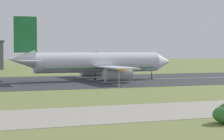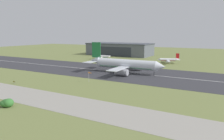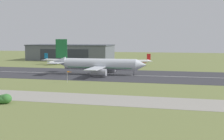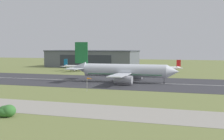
# 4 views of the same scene
# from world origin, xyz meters

# --- Properties ---
(ground_plane) EXTENTS (642.76, 642.76, 0.00)m
(ground_plane) POSITION_xyz_m (0.00, 51.10, 0.00)
(ground_plane) COLOR olive
(runway_strip) EXTENTS (402.76, 53.72, 0.06)m
(runway_strip) POSITION_xyz_m (0.00, 102.20, 0.03)
(runway_strip) COLOR #333338
(runway_strip) RESTS_ON ground_plane
(runway_centreline) EXTENTS (362.49, 0.70, 0.01)m
(runway_centreline) POSITION_xyz_m (0.00, 102.20, 0.07)
(runway_centreline) COLOR silver
(runway_centreline) RESTS_ON runway_strip
(taxiway_road) EXTENTS (302.07, 17.66, 0.05)m
(taxiway_road) POSITION_xyz_m (0.00, 34.48, 0.03)
(taxiway_road) COLOR gray
(taxiway_road) RESTS_ON ground_plane
(hangar_building) EXTENTS (75.23, 33.37, 14.12)m
(hangar_building) POSITION_xyz_m (-50.33, 203.58, 7.08)
(hangar_building) COLOR slate
(hangar_building) RESTS_ON ground_plane
(airplane_landing) EXTENTS (53.34, 46.06, 19.52)m
(airplane_landing) POSITION_xyz_m (6.69, 101.97, 5.54)
(airplane_landing) COLOR silver
(airplane_landing) RESTS_ON ground_plane
(airplane_parked_west) EXTENTS (19.01, 23.98, 8.58)m
(airplane_parked_west) POSITION_xyz_m (-44.55, 156.34, 2.98)
(airplane_parked_west) COLOR white
(airplane_parked_west) RESTS_ON ground_plane
(airplane_parked_centre) EXTENTS (19.59, 20.71, 8.64)m
(airplane_parked_centre) POSITION_xyz_m (18.96, 161.22, 2.98)
(airplane_parked_centre) COLOR white
(airplane_parked_centre) RESTS_ON ground_plane
(shrub_clump) EXTENTS (5.00, 3.87, 3.04)m
(shrub_clump) POSITION_xyz_m (-0.38, 21.00, 1.40)
(shrub_clump) COLOR #387533
(shrub_clump) RESTS_ON ground_plane
(windsock_pole) EXTENTS (2.73, 1.24, 5.31)m
(windsock_pole) POSITION_xyz_m (2.63, 67.79, 4.76)
(windsock_pole) COLOR #B7B7BC
(windsock_pole) RESTS_ON ground_plane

